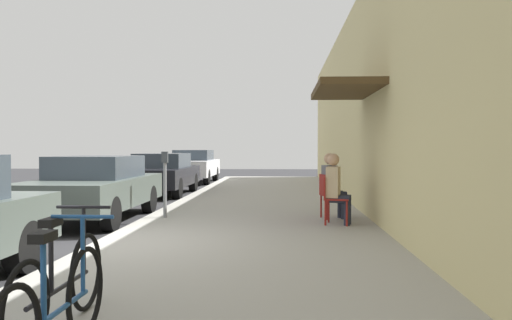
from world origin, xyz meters
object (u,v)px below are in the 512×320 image
bicycle_0 (55,309)px  cafe_chair_0 (333,197)px  bicycle_1 (60,284)px  parked_car_3 (193,166)px  cafe_chair_1 (329,193)px  parked_car_2 (162,173)px  parked_car_1 (95,187)px  parking_meter (165,179)px  seated_patron_1 (332,183)px  seated_patron_0 (336,186)px

bicycle_0 → cafe_chair_0: bearing=69.4°
bicycle_0 → bicycle_1: same height
bicycle_0 → parked_car_3: bearing=97.2°
parked_car_3 → cafe_chair_1: bearing=-68.6°
parked_car_3 → parked_car_2: bearing=-90.0°
parked_car_1 → bicycle_1: 7.15m
bicycle_1 → cafe_chair_1: bicycle_1 is taller
parking_meter → seated_patron_1: size_ratio=1.02×
parking_meter → bicycle_1: 6.49m
parked_car_1 → seated_patron_1: size_ratio=3.41×
parked_car_2 → bicycle_0: size_ratio=2.57×
parked_car_1 → cafe_chair_1: (4.82, -0.33, -0.08)m
bicycle_1 → parked_car_1: bearing=108.1°
parked_car_1 → seated_patron_1: (4.88, -0.32, 0.11)m
cafe_chair_1 → bicycle_0: bearing=-108.6°
parked_car_3 → cafe_chair_1: size_ratio=5.06×
cafe_chair_0 → seated_patron_1: size_ratio=0.67×
parked_car_2 → cafe_chair_1: (4.82, -6.32, -0.08)m
bicycle_0 → cafe_chair_0: 6.74m
bicycle_0 → bicycle_1: bearing=110.6°
bicycle_1 → cafe_chair_1: (2.60, 6.46, 0.14)m
seated_patron_1 → parked_car_1: bearing=176.3°
bicycle_0 → seated_patron_0: bearing=68.9°
seated_patron_0 → cafe_chair_1: size_ratio=1.48×
bicycle_0 → cafe_chair_1: bearing=71.4°
parked_car_3 → parking_meter: size_ratio=3.33×
bicycle_0 → parking_meter: bearing=97.2°
parked_car_3 → seated_patron_0: 13.93m
parked_car_3 → cafe_chair_0: (4.82, -13.04, -0.12)m
bicycle_1 → bicycle_0: bearing=-69.4°
parking_meter → cafe_chair_1: size_ratio=1.52×
bicycle_0 → cafe_chair_1: bicycle_0 is taller
cafe_chair_0 → seated_patron_0: bearing=-13.6°
bicycle_0 → cafe_chair_0: (2.37, 6.31, 0.14)m
bicycle_0 → cafe_chair_1: (2.37, 7.06, 0.14)m
cafe_chair_0 → cafe_chair_1: 0.76m
cafe_chair_1 → parked_car_2: bearing=127.3°
parking_meter → seated_patron_1: bearing=0.6°
bicycle_1 → cafe_chair_0: size_ratio=1.97×
parked_car_1 → bicycle_1: bearing=-71.9°
parked_car_2 → cafe_chair_0: (4.82, -7.08, -0.08)m
parked_car_1 → parked_car_3: bearing=90.0°
bicycle_1 → seated_patron_1: seated_patron_1 is taller
parked_car_2 → bicycle_0: bearing=-79.7°
parked_car_2 → seated_patron_0: seated_patron_0 is taller
parked_car_2 → parked_car_3: parked_car_3 is taller
parked_car_2 → bicycle_1: size_ratio=2.57×
bicycle_1 → cafe_chair_1: bearing=68.1°
parking_meter → cafe_chair_1: 3.28m
parked_car_3 → cafe_chair_1: parked_car_3 is taller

